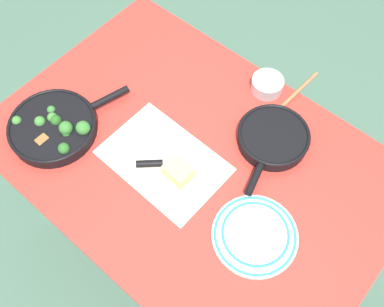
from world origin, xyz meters
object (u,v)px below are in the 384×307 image
prep_bowl_steel (267,85)px  cheese_block (178,172)px  skillet_eggs (273,138)px  grater_knife (167,163)px  skillet_broccoli (54,127)px  wooden_spoon (278,109)px  dinner_plate_stack (255,235)px

prep_bowl_steel → cheese_block: bearing=-91.1°
skillet_eggs → cheese_block: size_ratio=3.92×
skillet_eggs → prep_bowl_steel: bearing=-155.0°
grater_knife → cheese_block: size_ratio=2.53×
skillet_broccoli → wooden_spoon: size_ratio=1.18×
grater_knife → cheese_block: cheese_block is taller
skillet_eggs → dinner_plate_stack: size_ratio=1.33×
skillet_broccoli → skillet_eggs: 0.72m
skillet_broccoli → cheese_block: bearing=-55.6°
grater_knife → cheese_block: 0.06m
skillet_broccoli → dinner_plate_stack: size_ratio=1.66×
cheese_block → prep_bowl_steel: cheese_block is taller
skillet_eggs → cheese_block: bearing=-42.7°
cheese_block → dinner_plate_stack: 0.30m
prep_bowl_steel → skillet_eggs: bearing=-49.7°
dinner_plate_stack → prep_bowl_steel: (-0.29, 0.47, 0.01)m
skillet_broccoli → grater_knife: bearing=-52.5°
skillet_eggs → wooden_spoon: size_ratio=0.95×
skillet_eggs → wooden_spoon: skillet_eggs is taller
skillet_eggs → dinner_plate_stack: skillet_eggs is taller
skillet_eggs → wooden_spoon: (-0.06, 0.12, -0.02)m
cheese_block → dinner_plate_stack: bearing=-0.8°
prep_bowl_steel → wooden_spoon: bearing=-30.4°
skillet_broccoli → skillet_eggs: size_ratio=1.24×
skillet_eggs → wooden_spoon: 0.13m
grater_knife → prep_bowl_steel: bearing=39.1°
prep_bowl_steel → dinner_plate_stack: bearing=-57.9°
cheese_block → wooden_spoon: bearing=76.8°
dinner_plate_stack → grater_knife: bearing=178.7°
grater_knife → prep_bowl_steel: 0.46m
dinner_plate_stack → prep_bowl_steel: prep_bowl_steel is taller
skillet_eggs → wooden_spoon: bearing=-169.9°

